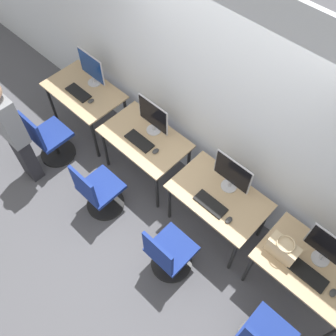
{
  "coord_description": "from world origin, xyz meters",
  "views": [
    {
      "loc": [
        1.56,
        -1.5,
        4.23
      ],
      "look_at": [
        0.0,
        0.13,
        0.89
      ],
      "focal_mm": 40.0,
      "sensor_mm": 36.0,
      "label": 1
    }
  ],
  "objects": [
    {
      "name": "mouse_left",
      "position": [
        -0.33,
        0.27,
        0.75
      ],
      "size": [
        0.06,
        0.09,
        0.03
      ],
      "color": "#333333",
      "rests_on": "desk_left"
    },
    {
      "name": "mouse_far_right",
      "position": [
        1.98,
        0.25,
        0.75
      ],
      "size": [
        0.06,
        0.09,
        0.03
      ],
      "color": "#333333",
      "rests_on": "desk_far_right"
    },
    {
      "name": "monitor_far_right",
      "position": [
        1.73,
        0.46,
        0.99
      ],
      "size": [
        0.45,
        0.18,
        0.46
      ],
      "color": "#B2B2B7",
      "rests_on": "desk_far_right"
    },
    {
      "name": "person_far_left",
      "position": [
        -1.66,
        -0.74,
        0.89
      ],
      "size": [
        0.36,
        0.21,
        1.63
      ],
      "color": "#232328",
      "rests_on": "ground_plane"
    },
    {
      "name": "desk_far_left",
      "position": [
        -1.73,
        0.33,
        0.65
      ],
      "size": [
        1.05,
        0.66,
        0.74
      ],
      "color": "tan",
      "rests_on": "ground_plane"
    },
    {
      "name": "mouse_far_left",
      "position": [
        -1.49,
        0.26,
        0.75
      ],
      "size": [
        0.06,
        0.09,
        0.03
      ],
      "color": "#333333",
      "rests_on": "desk_far_left"
    },
    {
      "name": "desk_left",
      "position": [
        -0.58,
        0.33,
        0.65
      ],
      "size": [
        1.05,
        0.66,
        0.74
      ],
      "color": "tan",
      "rests_on": "ground_plane"
    },
    {
      "name": "desk_far_right",
      "position": [
        1.73,
        0.33,
        0.65
      ],
      "size": [
        1.05,
        0.66,
        0.74
      ],
      "color": "tan",
      "rests_on": "ground_plane"
    },
    {
      "name": "handbag",
      "position": [
        1.41,
        0.23,
        0.85
      ],
      "size": [
        0.3,
        0.18,
        0.25
      ],
      "color": "tan",
      "rests_on": "desk_far_right"
    },
    {
      "name": "office_chair_left",
      "position": [
        -0.61,
        -0.44,
        0.36
      ],
      "size": [
        0.48,
        0.48,
        0.89
      ],
      "color": "black",
      "rests_on": "ground_plane"
    },
    {
      "name": "monitor_far_left",
      "position": [
        -1.73,
        0.52,
        0.99
      ],
      "size": [
        0.45,
        0.18,
        0.46
      ],
      "color": "#B2B2B7",
      "rests_on": "desk_far_left"
    },
    {
      "name": "office_chair_right",
      "position": [
        0.54,
        -0.42,
        0.36
      ],
      "size": [
        0.48,
        0.48,
        0.89
      ],
      "color": "black",
      "rests_on": "ground_plane"
    },
    {
      "name": "monitor_left",
      "position": [
        -0.58,
        0.49,
        0.99
      ],
      "size": [
        0.45,
        0.18,
        0.46
      ],
      "color": "#B2B2B7",
      "rests_on": "desk_left"
    },
    {
      "name": "wall_back",
      "position": [
        0.0,
        0.79,
        1.4
      ],
      "size": [
        12.0,
        0.05,
        2.8
      ],
      "color": "silver",
      "rests_on": "ground_plane"
    },
    {
      "name": "mouse_right",
      "position": [
        0.83,
        0.16,
        0.75
      ],
      "size": [
        0.06,
        0.09,
        0.03
      ],
      "color": "#333333",
      "rests_on": "desk_right"
    },
    {
      "name": "office_chair_far_left",
      "position": [
        -1.69,
        -0.37,
        0.36
      ],
      "size": [
        0.48,
        0.48,
        0.89
      ],
      "color": "black",
      "rests_on": "ground_plane"
    },
    {
      "name": "desk_right",
      "position": [
        0.58,
        0.33,
        0.65
      ],
      "size": [
        1.05,
        0.66,
        0.74
      ],
      "color": "tan",
      "rests_on": "ground_plane"
    },
    {
      "name": "keyboard_left",
      "position": [
        -0.58,
        0.25,
        0.75
      ],
      "size": [
        0.37,
        0.16,
        0.02
      ],
      "color": "black",
      "rests_on": "desk_left"
    },
    {
      "name": "ground_plane",
      "position": [
        0.0,
        0.0,
        0.0
      ],
      "size": [
        20.0,
        20.0,
        0.0
      ],
      "primitive_type": "plane",
      "color": "#4C4C51"
    },
    {
      "name": "keyboard_far_right",
      "position": [
        1.73,
        0.24,
        0.75
      ],
      "size": [
        0.37,
        0.16,
        0.02
      ],
      "color": "black",
      "rests_on": "desk_far_right"
    },
    {
      "name": "monitor_right",
      "position": [
        0.58,
        0.49,
        0.99
      ],
      "size": [
        0.45,
        0.18,
        0.46
      ],
      "color": "#B2B2B7",
      "rests_on": "desk_right"
    },
    {
      "name": "keyboard_right",
      "position": [
        0.58,
        0.18,
        0.75
      ],
      "size": [
        0.37,
        0.16,
        0.02
      ],
      "color": "black",
      "rests_on": "desk_right"
    },
    {
      "name": "keyboard_far_left",
      "position": [
        -1.73,
        0.25,
        0.75
      ],
      "size": [
        0.37,
        0.16,
        0.02
      ],
      "color": "black",
      "rests_on": "desk_far_left"
    }
  ]
}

